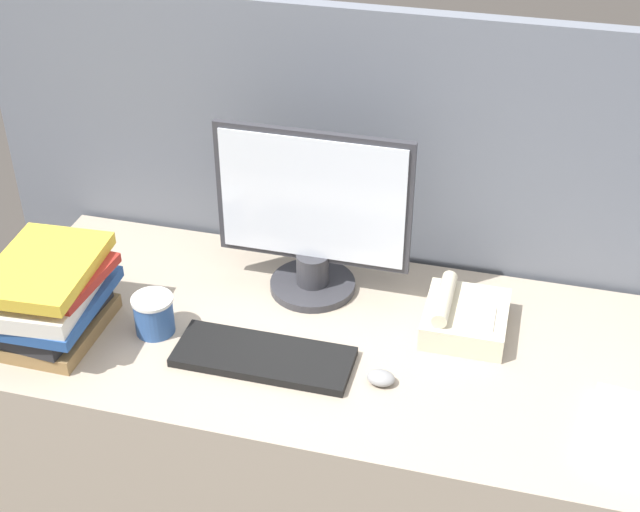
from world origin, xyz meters
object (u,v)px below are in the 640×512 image
object	(u,v)px
monitor	(313,221)
book_stack	(51,296)
coffee_cup	(154,314)
mouse	(381,378)
keyboard	(264,357)
desk_telephone	(464,317)

from	to	relation	value
monitor	book_stack	distance (m)	0.62
coffee_cup	book_stack	world-z (taller)	book_stack
mouse	book_stack	world-z (taller)	book_stack
mouse	book_stack	distance (m)	0.76
keyboard	mouse	size ratio (longest dim) A/B	6.50
keyboard	mouse	bearing A→B (deg)	-1.64
monitor	keyboard	xyz separation A→B (m)	(-0.03, -0.29, -0.18)
monitor	book_stack	bearing A→B (deg)	-148.59
keyboard	coffee_cup	world-z (taller)	coffee_cup
mouse	keyboard	bearing A→B (deg)	178.36
desk_telephone	coffee_cup	bearing A→B (deg)	-164.83
coffee_cup	desk_telephone	bearing A→B (deg)	15.17
keyboard	desk_telephone	world-z (taller)	desk_telephone
coffee_cup	desk_telephone	world-z (taller)	desk_telephone
mouse	book_stack	bearing A→B (deg)	-178.64
monitor	desk_telephone	distance (m)	0.42
keyboard	coffee_cup	size ratio (longest dim) A/B	4.15
desk_telephone	keyboard	bearing A→B (deg)	-151.63
mouse	coffee_cup	xyz separation A→B (m)	(-0.54, 0.04, 0.03)
book_stack	coffee_cup	bearing A→B (deg)	16.19
keyboard	desk_telephone	distance (m)	0.47
keyboard	book_stack	xyz separation A→B (m)	(-0.49, -0.03, 0.09)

